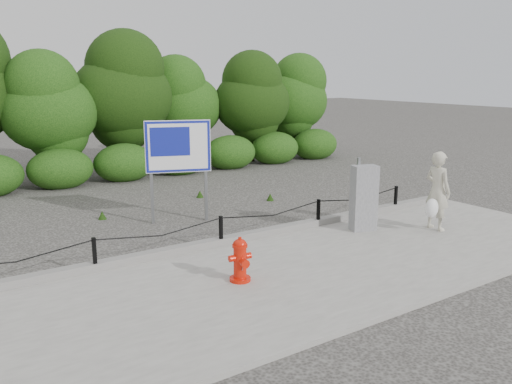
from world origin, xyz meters
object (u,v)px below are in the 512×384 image
at_px(pedestrian, 437,192).
at_px(utility_cabinet, 364,198).
at_px(advertising_sign, 178,151).
at_px(fire_hydrant, 240,260).

bearing_deg(pedestrian, utility_cabinet, 59.26).
bearing_deg(advertising_sign, pedestrian, -21.95).
distance_m(pedestrian, utility_cabinet, 1.58).
bearing_deg(fire_hydrant, pedestrian, 7.40).
distance_m(fire_hydrant, utility_cabinet, 3.91).
distance_m(pedestrian, advertising_sign, 5.76).
bearing_deg(advertising_sign, fire_hydrant, -81.75).
distance_m(utility_cabinet, advertising_sign, 4.26).
bearing_deg(advertising_sign, utility_cabinet, -25.61).
distance_m(fire_hydrant, pedestrian, 5.11).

